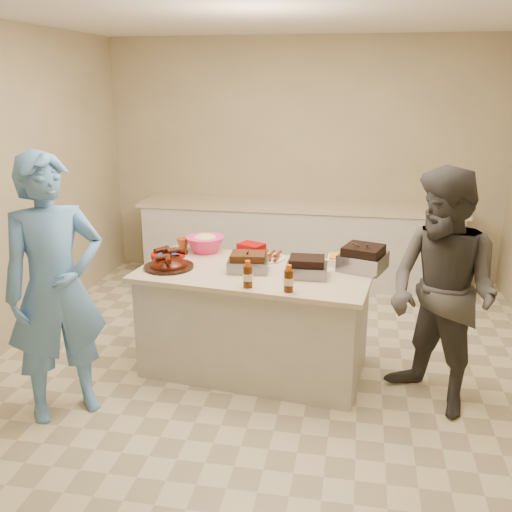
% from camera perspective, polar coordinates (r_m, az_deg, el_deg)
% --- Properties ---
extents(room, '(4.50, 5.00, 2.70)m').
position_cam_1_polar(room, '(4.66, 1.04, -11.40)').
color(room, tan).
rests_on(room, ground).
extents(back_counter, '(3.60, 0.64, 0.90)m').
position_cam_1_polar(back_counter, '(6.52, 4.22, 1.32)').
color(back_counter, beige).
rests_on(back_counter, ground).
extents(island, '(1.86, 1.14, 0.83)m').
position_cam_1_polar(island, '(4.70, -0.11, -11.12)').
color(island, beige).
rests_on(island, ground).
extents(rib_platter, '(0.44, 0.44, 0.16)m').
position_cam_1_polar(rib_platter, '(4.48, -8.71, -1.17)').
color(rib_platter, '#420D02').
rests_on(rib_platter, island).
extents(pulled_pork_tray, '(0.32, 0.26, 0.09)m').
position_cam_1_polar(pulled_pork_tray, '(4.35, -0.79, -1.50)').
color(pulled_pork_tray, '#47230F').
rests_on(pulled_pork_tray, island).
extents(brisket_tray, '(0.31, 0.26, 0.09)m').
position_cam_1_polar(brisket_tray, '(4.26, 5.07, -2.00)').
color(brisket_tray, black).
rests_on(brisket_tray, island).
extents(roasting_pan, '(0.41, 0.41, 0.13)m').
position_cam_1_polar(roasting_pan, '(4.46, 10.59, -1.33)').
color(roasting_pan, gray).
rests_on(roasting_pan, island).
extents(coleslaw_bowl, '(0.36, 0.36, 0.22)m').
position_cam_1_polar(coleslaw_bowl, '(4.86, -5.07, 0.44)').
color(coleslaw_bowl, '#F22A6F').
rests_on(coleslaw_bowl, island).
extents(sausage_plate, '(0.34, 0.34, 0.05)m').
position_cam_1_polar(sausage_plate, '(4.64, 0.88, -0.29)').
color(sausage_plate, silver).
rests_on(sausage_plate, island).
extents(mac_cheese_dish, '(0.28, 0.21, 0.07)m').
position_cam_1_polar(mac_cheese_dish, '(4.57, 8.92, -0.79)').
color(mac_cheese_dish, orange).
rests_on(mac_cheese_dish, island).
extents(bbq_bottle_a, '(0.07, 0.07, 0.20)m').
position_cam_1_polar(bbq_bottle_a, '(4.02, -0.82, -3.13)').
color(bbq_bottle_a, '#431D06').
rests_on(bbq_bottle_a, island).
extents(bbq_bottle_b, '(0.07, 0.07, 0.19)m').
position_cam_1_polar(bbq_bottle_b, '(3.94, 3.26, -3.57)').
color(bbq_bottle_b, '#431D06').
rests_on(bbq_bottle_b, island).
extents(mustard_bottle, '(0.05, 0.05, 0.13)m').
position_cam_1_polar(mustard_bottle, '(4.50, -2.13, -0.88)').
color(mustard_bottle, yellow).
rests_on(mustard_bottle, island).
extents(sauce_bowl, '(0.14, 0.06, 0.14)m').
position_cam_1_polar(sauce_bowl, '(4.59, -0.29, -0.52)').
color(sauce_bowl, silver).
rests_on(sauce_bowl, island).
extents(plate_stack_large, '(0.31, 0.31, 0.03)m').
position_cam_1_polar(plate_stack_large, '(4.74, -8.79, -0.12)').
color(plate_stack_large, '#900103').
rests_on(plate_stack_large, island).
extents(plate_stack_small, '(0.21, 0.21, 0.03)m').
position_cam_1_polar(plate_stack_small, '(4.60, -9.12, -0.70)').
color(plate_stack_small, '#900103').
rests_on(plate_stack_small, island).
extents(plastic_cup, '(0.12, 0.11, 0.11)m').
position_cam_1_polar(plastic_cup, '(4.96, -7.30, 0.71)').
color(plastic_cup, '#A75722').
rests_on(plastic_cup, island).
extents(basket_stack, '(0.25, 0.22, 0.10)m').
position_cam_1_polar(basket_stack, '(4.74, -0.46, 0.08)').
color(basket_stack, '#900103').
rests_on(basket_stack, island).
extents(guest_blue, '(1.70, 1.80, 0.43)m').
position_cam_1_polar(guest_blue, '(4.38, -18.19, -14.37)').
color(guest_blue, '#5A92D8').
rests_on(guest_blue, ground).
extents(guest_gray, '(1.81, 1.76, 0.64)m').
position_cam_1_polar(guest_gray, '(4.41, 17.08, -13.98)').
color(guest_gray, '#45423E').
rests_on(guest_gray, ground).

